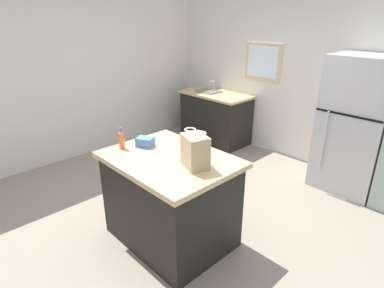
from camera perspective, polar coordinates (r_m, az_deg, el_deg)
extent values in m
plane|color=gray|center=(3.82, -1.02, -12.73)|extent=(6.13, 6.13, 0.00)
cube|color=silver|center=(5.17, 19.48, 11.30)|extent=(5.11, 0.10, 2.63)
cube|color=#CCB78C|center=(5.46, 12.63, 14.11)|extent=(0.68, 0.04, 0.60)
cube|color=white|center=(5.44, 12.51, 14.10)|extent=(0.56, 0.02, 0.48)
cube|color=silver|center=(5.37, -20.37, 11.56)|extent=(0.10, 4.86, 2.63)
cube|color=black|center=(3.26, -3.88, -10.24)|extent=(1.17, 0.86, 0.88)
cube|color=tan|center=(3.03, -4.10, -2.80)|extent=(1.25, 0.94, 0.05)
cube|color=#B7B7BC|center=(4.54, 27.17, 2.92)|extent=(0.79, 0.65, 1.75)
cube|color=black|center=(4.18, 26.09, 4.65)|extent=(0.77, 0.01, 0.02)
cylinder|color=#B7B7BC|center=(4.35, 22.52, 0.48)|extent=(0.02, 0.02, 0.79)
cube|color=black|center=(5.84, 4.21, 4.62)|extent=(1.21, 0.63, 0.85)
cube|color=tan|center=(5.73, 4.33, 8.84)|extent=(1.25, 0.67, 0.04)
cube|color=slate|center=(5.85, 2.99, 8.87)|extent=(0.40, 0.32, 0.14)
cylinder|color=#B7B7BC|center=(5.92, 3.97, 10.39)|extent=(0.03, 0.03, 0.18)
cylinder|color=#B7B7BC|center=(5.85, 3.52, 11.12)|extent=(0.02, 0.14, 0.02)
cube|color=tan|center=(2.78, 0.57, -1.32)|extent=(0.30, 0.26, 0.29)
torus|color=white|center=(2.75, -0.33, 2.61)|extent=(0.13, 0.13, 0.01)
torus|color=white|center=(2.67, 1.52, 1.96)|extent=(0.13, 0.13, 0.01)
cube|color=#4775B7|center=(3.28, -8.39, 0.36)|extent=(0.20, 0.18, 0.10)
cylinder|color=#C66633|center=(3.26, -12.48, 0.58)|extent=(0.06, 0.06, 0.17)
cone|color=#C66633|center=(3.22, -12.62, 2.19)|extent=(0.05, 0.05, 0.03)
cylinder|color=blue|center=(3.21, -12.66, 2.65)|extent=(0.03, 0.03, 0.02)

